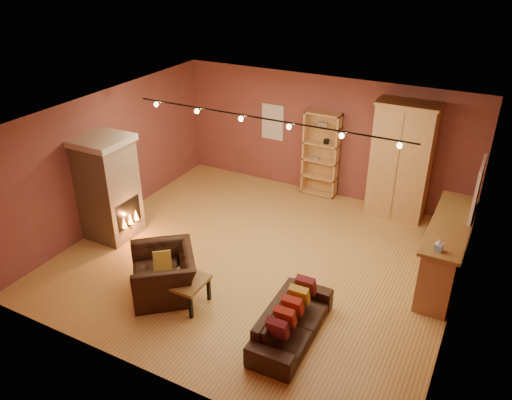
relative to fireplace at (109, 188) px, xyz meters
The scene contains 16 objects.
floor 3.28m from the fireplace, 11.16° to the left, with size 7.00×7.00×0.00m, color #B1833E.
ceiling 3.55m from the fireplace, 11.16° to the left, with size 7.00×7.00×0.00m, color brown.
back_wall 4.92m from the fireplace, 51.69° to the left, with size 7.00×0.02×2.80m, color brown.
left_wall 0.83m from the fireplace, 127.41° to the left, with size 0.02×6.50×2.80m, color brown.
right_wall 6.58m from the fireplace, ahead, with size 0.02×6.50×2.80m, color brown.
fireplace is the anchor object (origin of this frame).
back_window 4.24m from the fireplace, 65.55° to the left, with size 0.56×0.04×0.86m, color silver.
bookcase 4.83m from the fireplace, 50.74° to the left, with size 0.83×0.32×2.02m.
armoire 6.05m from the fireplace, 35.68° to the left, with size 1.25×0.71×2.56m.
bar_counter 6.44m from the fireplace, 13.82° to the left, with size 0.65×2.43×1.16m.
tissue_box 6.22m from the fireplace, ahead, with size 0.15×0.15×0.23m.
right_window 6.84m from the fireplace, 17.08° to the left, with size 0.05×0.90×1.00m, color silver.
loveseat 4.64m from the fireplace, 13.23° to the right, with size 0.58×1.85×0.77m.
armchair 2.41m from the fireplace, 27.21° to the right, with size 1.36×1.41×1.04m.
coffee_table 2.92m from the fireplace, 23.95° to the right, with size 0.64×0.64×0.48m.
track_rail 3.54m from the fireplace, 14.74° to the left, with size 5.20×0.09×0.13m.
Camera 1 is at (3.66, -7.08, 5.41)m, focal length 35.00 mm.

